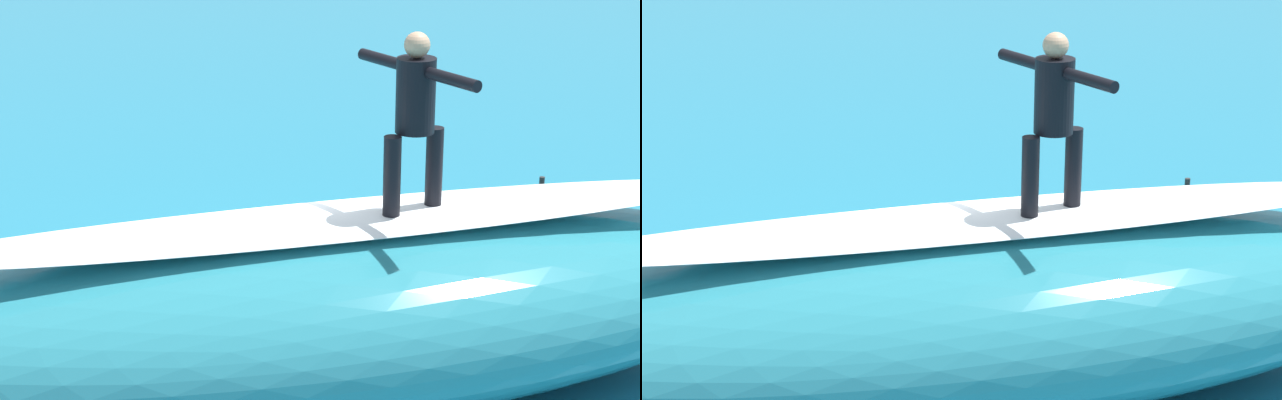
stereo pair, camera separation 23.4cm
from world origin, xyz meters
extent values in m
plane|color=teal|center=(0.00, 0.00, 0.00)|extent=(120.00, 120.00, 0.00)
ellipsoid|color=teal|center=(0.03, 1.67, 0.87)|extent=(9.84, 4.72, 1.74)
ellipsoid|color=white|center=(0.03, 1.67, 1.78)|extent=(8.09, 2.50, 0.08)
ellipsoid|color=#EAE5C6|center=(-0.66, 1.80, 1.78)|extent=(2.33, 0.87, 0.07)
cylinder|color=black|center=(-0.41, 1.84, 2.19)|extent=(0.16, 0.16, 0.76)
cylinder|color=black|center=(-0.91, 1.75, 2.19)|extent=(0.16, 0.16, 0.76)
cylinder|color=black|center=(-0.66, 1.80, 2.92)|extent=(0.42, 0.42, 0.69)
sphere|color=tan|center=(-0.66, 1.80, 3.38)|extent=(0.24, 0.24, 0.24)
cylinder|color=black|center=(-0.74, 2.28, 3.16)|extent=(0.21, 0.63, 0.11)
cylinder|color=black|center=(-0.57, 1.31, 3.16)|extent=(0.21, 0.63, 0.11)
ellipsoid|color=#33B2D1|center=(-0.42, -1.70, 0.04)|extent=(2.00, 1.60, 0.09)
cylinder|color=black|center=(-0.42, -1.70, 0.22)|extent=(0.77, 0.64, 0.27)
sphere|color=#936B4C|center=(-0.80, -1.96, 0.28)|extent=(0.19, 0.19, 0.19)
cylinder|color=black|center=(0.11, -1.25, 0.15)|extent=(0.58, 0.45, 0.12)
cylinder|color=black|center=(0.19, -1.37, 0.15)|extent=(0.58, 0.45, 0.12)
sphere|color=orange|center=(-3.65, -0.16, 0.33)|extent=(0.66, 0.66, 0.66)
cylinder|color=#262626|center=(-3.65, -0.16, 0.89)|extent=(0.07, 0.07, 0.46)
ellipsoid|color=white|center=(1.87, 0.86, 0.05)|extent=(1.12, 1.09, 0.11)
ellipsoid|color=white|center=(-3.61, 0.93, 0.06)|extent=(0.99, 1.06, 0.11)
ellipsoid|color=white|center=(-2.14, 1.71, 0.04)|extent=(0.89, 1.04, 0.09)
camera|label=1|loc=(4.32, 10.14, 5.39)|focal=61.88mm
camera|label=2|loc=(4.11, 10.24, 5.39)|focal=61.88mm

